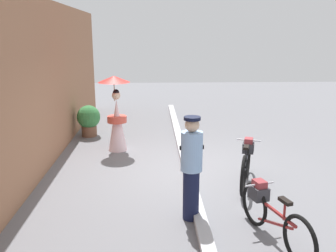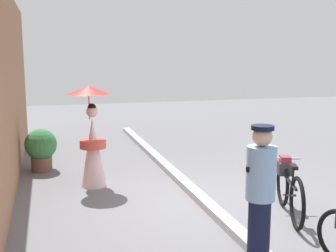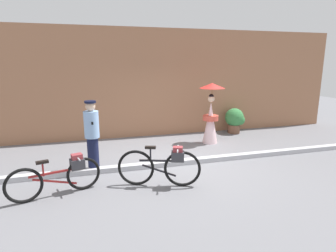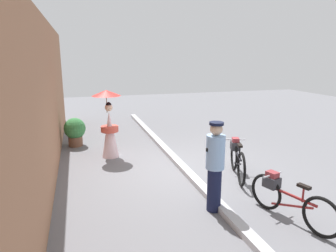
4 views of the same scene
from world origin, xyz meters
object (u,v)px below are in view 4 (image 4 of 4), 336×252
(person_with_parasol, at_px, (109,124))
(potted_plant_by_door, at_px, (75,130))
(bicycle_far_side, at_px, (287,197))
(person_officer, at_px, (215,165))
(bicycle_near_officer, at_px, (237,158))

(person_with_parasol, xyz_separation_m, potted_plant_by_door, (1.40, 0.94, -0.45))
(bicycle_far_side, xyz_separation_m, person_with_parasol, (4.33, 2.60, 0.55))
(bicycle_far_side, bearing_deg, person_officer, 59.14)
(bicycle_near_officer, xyz_separation_m, potted_plant_by_door, (3.72, 3.69, 0.05))
(bicycle_near_officer, height_order, potted_plant_by_door, potted_plant_by_door)
(bicycle_far_side, bearing_deg, person_with_parasol, 31.00)
(person_officer, distance_m, person_with_parasol, 3.98)
(person_officer, relative_size, potted_plant_by_door, 1.85)
(bicycle_far_side, height_order, potted_plant_by_door, potted_plant_by_door)
(person_with_parasol, relative_size, potted_plant_by_door, 2.09)
(bicycle_near_officer, bearing_deg, person_officer, 137.74)
(person_with_parasol, bearing_deg, bicycle_far_side, -149.00)
(potted_plant_by_door, bearing_deg, person_officer, -154.24)
(bicycle_far_side, bearing_deg, potted_plant_by_door, 31.71)
(bicycle_near_officer, distance_m, person_officer, 1.89)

